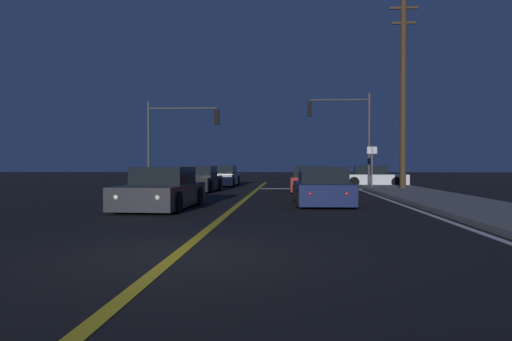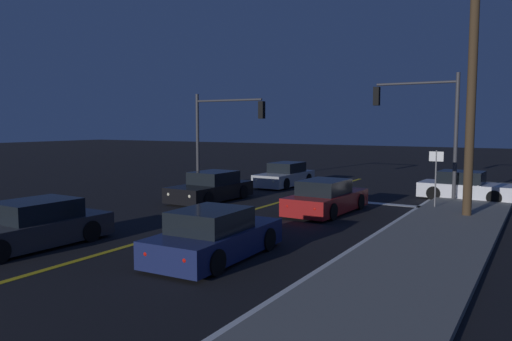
{
  "view_description": "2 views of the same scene",
  "coord_description": "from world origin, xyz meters",
  "px_view_note": "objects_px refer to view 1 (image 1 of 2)",
  "views": [
    {
      "loc": [
        1.74,
        -7.48,
        1.43
      ],
      "look_at": [
        0.18,
        16.03,
        1.12
      ],
      "focal_mm": 33.96,
      "sensor_mm": 36.0,
      "label": 1
    },
    {
      "loc": [
        10.35,
        -0.82,
        3.52
      ],
      "look_at": [
        -1.51,
        19.21,
        1.34
      ],
      "focal_mm": 34.59,
      "sensor_mm": 36.0,
      "label": 2
    }
  ],
  "objects_px": {
    "car_parked_curb_silver": "(223,177)",
    "car_lead_oncoming_navy": "(322,188)",
    "car_side_waiting_charcoal": "(162,190)",
    "traffic_signal_far_left": "(176,130)",
    "traffic_signal_near_right": "(347,125)",
    "car_far_approaching_white": "(372,177)",
    "car_following_oncoming_red": "(309,181)",
    "utility_pole_right": "(403,91)",
    "car_mid_block_black": "(198,180)",
    "street_sign_corner": "(372,160)"
  },
  "relations": [
    {
      "from": "car_side_waiting_charcoal",
      "to": "car_mid_block_black",
      "type": "bearing_deg",
      "value": -84.21
    },
    {
      "from": "traffic_signal_near_right",
      "to": "street_sign_corner",
      "type": "distance_m",
      "value": 3.74
    },
    {
      "from": "car_parked_curb_silver",
      "to": "car_lead_oncoming_navy",
      "type": "height_order",
      "value": "same"
    },
    {
      "from": "car_mid_block_black",
      "to": "traffic_signal_near_right",
      "type": "distance_m",
      "value": 10.48
    },
    {
      "from": "car_parked_curb_silver",
      "to": "car_following_oncoming_red",
      "type": "bearing_deg",
      "value": 128.83
    },
    {
      "from": "car_parked_curb_silver",
      "to": "traffic_signal_far_left",
      "type": "relative_size",
      "value": 0.88
    },
    {
      "from": "car_side_waiting_charcoal",
      "to": "utility_pole_right",
      "type": "distance_m",
      "value": 15.71
    },
    {
      "from": "street_sign_corner",
      "to": "car_mid_block_black",
      "type": "bearing_deg",
      "value": -164.75
    },
    {
      "from": "utility_pole_right",
      "to": "car_mid_block_black",
      "type": "bearing_deg",
      "value": -173.51
    },
    {
      "from": "car_parked_curb_silver",
      "to": "car_lead_oncoming_navy",
      "type": "bearing_deg",
      "value": 111.13
    },
    {
      "from": "car_parked_curb_silver",
      "to": "car_far_approaching_white",
      "type": "relative_size",
      "value": 1.07
    },
    {
      "from": "car_far_approaching_white",
      "to": "car_parked_curb_silver",
      "type": "bearing_deg",
      "value": -89.19
    },
    {
      "from": "traffic_signal_far_left",
      "to": "street_sign_corner",
      "type": "xyz_separation_m",
      "value": [
        11.56,
        -1.4,
        -1.87
      ]
    },
    {
      "from": "car_mid_block_black",
      "to": "car_parked_curb_silver",
      "type": "height_order",
      "value": "same"
    },
    {
      "from": "car_lead_oncoming_navy",
      "to": "car_side_waiting_charcoal",
      "type": "bearing_deg",
      "value": -163.63
    },
    {
      "from": "car_side_waiting_charcoal",
      "to": "car_parked_curb_silver",
      "type": "height_order",
      "value": "same"
    },
    {
      "from": "car_far_approaching_white",
      "to": "car_following_oncoming_red",
      "type": "height_order",
      "value": "same"
    },
    {
      "from": "car_side_waiting_charcoal",
      "to": "car_parked_curb_silver",
      "type": "bearing_deg",
      "value": -87.33
    },
    {
      "from": "car_mid_block_black",
      "to": "car_following_oncoming_red",
      "type": "height_order",
      "value": "same"
    },
    {
      "from": "car_side_waiting_charcoal",
      "to": "utility_pole_right",
      "type": "xyz_separation_m",
      "value": [
        10.19,
        10.98,
        4.74
      ]
    },
    {
      "from": "car_far_approaching_white",
      "to": "utility_pole_right",
      "type": "xyz_separation_m",
      "value": [
        0.73,
        -5.04,
        4.75
      ]
    },
    {
      "from": "car_lead_oncoming_navy",
      "to": "utility_pole_right",
      "type": "height_order",
      "value": "utility_pole_right"
    },
    {
      "from": "car_mid_block_black",
      "to": "street_sign_corner",
      "type": "bearing_deg",
      "value": -163.34
    },
    {
      "from": "utility_pole_right",
      "to": "traffic_signal_near_right",
      "type": "bearing_deg",
      "value": 120.9
    },
    {
      "from": "traffic_signal_far_left",
      "to": "street_sign_corner",
      "type": "height_order",
      "value": "traffic_signal_far_left"
    },
    {
      "from": "car_far_approaching_white",
      "to": "car_lead_oncoming_navy",
      "type": "bearing_deg",
      "value": -13.61
    },
    {
      "from": "car_mid_block_black",
      "to": "traffic_signal_far_left",
      "type": "xyz_separation_m",
      "value": [
        -2.11,
        3.98,
        2.94
      ]
    },
    {
      "from": "car_mid_block_black",
      "to": "car_far_approaching_white",
      "type": "relative_size",
      "value": 1.06
    },
    {
      "from": "car_far_approaching_white",
      "to": "street_sign_corner",
      "type": "xyz_separation_m",
      "value": [
        -0.67,
        -3.7,
        1.08
      ]
    },
    {
      "from": "car_mid_block_black",
      "to": "car_lead_oncoming_navy",
      "type": "xyz_separation_m",
      "value": [
        5.9,
        -8.02,
        -0.0
      ]
    },
    {
      "from": "street_sign_corner",
      "to": "car_lead_oncoming_navy",
      "type": "bearing_deg",
      "value": -108.5
    },
    {
      "from": "car_lead_oncoming_navy",
      "to": "traffic_signal_near_right",
      "type": "height_order",
      "value": "traffic_signal_near_right"
    },
    {
      "from": "car_lead_oncoming_navy",
      "to": "car_following_oncoming_red",
      "type": "height_order",
      "value": "same"
    },
    {
      "from": "car_lead_oncoming_navy",
      "to": "car_parked_curb_silver",
      "type": "bearing_deg",
      "value": 108.63
    },
    {
      "from": "car_following_oncoming_red",
      "to": "utility_pole_right",
      "type": "relative_size",
      "value": 0.45
    },
    {
      "from": "car_far_approaching_white",
      "to": "utility_pole_right",
      "type": "height_order",
      "value": "utility_pole_right"
    },
    {
      "from": "car_following_oncoming_red",
      "to": "utility_pole_right",
      "type": "distance_m",
      "value": 7.07
    },
    {
      "from": "car_mid_block_black",
      "to": "traffic_signal_near_right",
      "type": "xyz_separation_m",
      "value": [
        8.37,
        5.38,
        3.31
      ]
    },
    {
      "from": "car_far_approaching_white",
      "to": "utility_pole_right",
      "type": "distance_m",
      "value": 6.96
    },
    {
      "from": "car_following_oncoming_red",
      "to": "car_far_approaching_white",
      "type": "bearing_deg",
      "value": 58.47
    },
    {
      "from": "car_parked_curb_silver",
      "to": "utility_pole_right",
      "type": "bearing_deg",
      "value": 153.35
    },
    {
      "from": "car_lead_oncoming_navy",
      "to": "traffic_signal_far_left",
      "type": "bearing_deg",
      "value": 121.93
    },
    {
      "from": "car_side_waiting_charcoal",
      "to": "traffic_signal_far_left",
      "type": "height_order",
      "value": "traffic_signal_far_left"
    },
    {
      "from": "car_far_approaching_white",
      "to": "car_following_oncoming_red",
      "type": "bearing_deg",
      "value": -30.71
    },
    {
      "from": "traffic_signal_far_left",
      "to": "utility_pole_right",
      "type": "distance_m",
      "value": 13.37
    },
    {
      "from": "traffic_signal_near_right",
      "to": "traffic_signal_far_left",
      "type": "bearing_deg",
      "value": 7.61
    },
    {
      "from": "car_side_waiting_charcoal",
      "to": "traffic_signal_near_right",
      "type": "xyz_separation_m",
      "value": [
        7.71,
        15.12,
        3.31
      ]
    },
    {
      "from": "car_side_waiting_charcoal",
      "to": "car_mid_block_black",
      "type": "height_order",
      "value": "same"
    },
    {
      "from": "car_far_approaching_white",
      "to": "traffic_signal_far_left",
      "type": "bearing_deg",
      "value": -76.56
    },
    {
      "from": "street_sign_corner",
      "to": "car_side_waiting_charcoal",
      "type": "bearing_deg",
      "value": -125.51
    }
  ]
}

